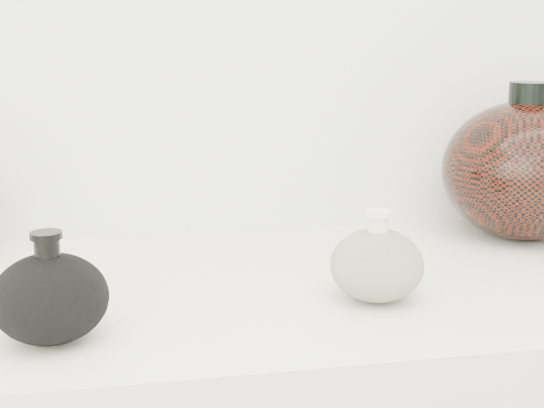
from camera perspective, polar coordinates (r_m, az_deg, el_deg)
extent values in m
cube|color=beige|center=(0.94, -2.29, -6.89)|extent=(1.20, 0.50, 0.03)
ellipsoid|color=black|center=(0.79, -16.34, -6.83)|extent=(0.15, 0.15, 0.09)
cylinder|color=black|center=(0.77, -16.58, -3.23)|extent=(0.03, 0.03, 0.03)
cylinder|color=black|center=(0.77, -16.65, -2.27)|extent=(0.04, 0.04, 0.01)
ellipsoid|color=beige|center=(0.88, 7.90, -4.58)|extent=(0.14, 0.14, 0.08)
cylinder|color=#F5DDC7|center=(0.86, 8.00, -1.53)|extent=(0.03, 0.03, 0.03)
cylinder|color=#F5DDC7|center=(0.86, 8.02, -0.71)|extent=(0.04, 0.04, 0.01)
ellipsoid|color=black|center=(1.18, 18.49, 2.42)|extent=(0.32, 0.32, 0.20)
cylinder|color=black|center=(1.16, 18.88, 7.74)|extent=(0.08, 0.08, 0.04)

